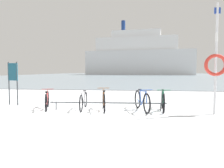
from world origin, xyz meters
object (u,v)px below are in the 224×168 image
Objects in this scene: ferry_ship at (138,57)px; bicycle_3 at (142,101)px; bicycle_2 at (104,101)px; info_sign at (13,76)px; bicycle_1 at (84,101)px; bicycle_0 at (47,100)px; bicycle_4 at (163,101)px; rescue_post at (216,62)px.

bicycle_3 is at bearing -90.06° from ferry_ship.
bicycle_2 is at bearing -176.15° from bicycle_3.
bicycle_3 is 5.63m from info_sign.
bicycle_1 is 3.50m from info_sign.
info_sign reaches higher than bicycle_0.
ferry_ship is at bearing 88.82° from bicycle_2.
bicycle_1 is at bearing 173.17° from bicycle_2.
bicycle_4 is (4.45, 0.24, 0.03)m from bicycle_0.
bicycle_1 is at bearing 2.13° from bicycle_0.
bicycle_4 is (2.20, 0.28, -0.01)m from bicycle_2.
bicycle_2 is 0.97× the size of bicycle_4.
bicycle_1 is 0.92× the size of info_sign.
bicycle_2 is at bearing -172.79° from bicycle_4.
info_sign is at bearing -94.49° from ferry_ship.
bicycle_4 is 6.39m from info_sign.
bicycle_0 is 0.43× the size of rescue_post.
ferry_ship is (-0.72, 71.69, 6.47)m from bicycle_4.
rescue_post is at bearing -88.11° from ferry_ship.
bicycle_3 is at bearing 172.42° from rescue_post.
info_sign is 0.05× the size of ferry_ship.
bicycle_0 is 3.66m from bicycle_3.
ferry_ship is (5.59, 71.18, 5.58)m from info_sign.
bicycle_2 is 0.04× the size of ferry_ship.
bicycle_3 is at bearing 3.85° from bicycle_2.
ferry_ship is at bearing 90.57° from bicycle_4.
bicycle_3 reaches higher than bicycle_0.
rescue_post reaches higher than bicycle_4.
info_sign reaches higher than bicycle_2.
info_sign is at bearing 169.13° from bicycle_2.
ferry_ship is at bearing 91.89° from rescue_post.
info_sign reaches higher than bicycle_3.
info_sign is (-1.86, 0.75, 0.92)m from bicycle_0.
rescue_post is (6.11, -0.27, 1.43)m from bicycle_0.
bicycle_3 reaches higher than bicycle_1.
bicycle_4 is 0.91× the size of info_sign.
bicycle_2 is 2.22m from bicycle_4.
rescue_post is (7.97, -1.02, 0.52)m from info_sign.
rescue_post is at bearing -4.01° from bicycle_1.
bicycle_2 reaches higher than bicycle_1.
rescue_post is at bearing -2.57° from bicycle_0.
bicycle_1 is at bearing 179.97° from bicycle_3.
ferry_ship is at bearing 87.03° from bicycle_0.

